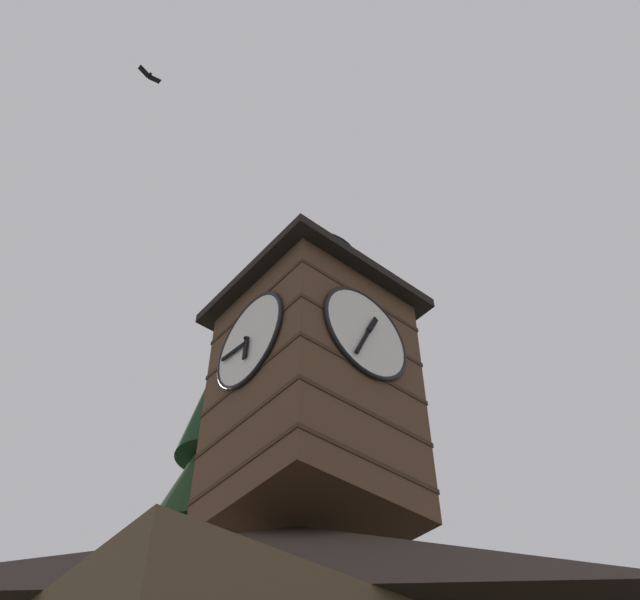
# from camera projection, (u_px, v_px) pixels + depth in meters

# --- Properties ---
(clock_tower) EXTENTS (4.17, 4.17, 8.59)m
(clock_tower) POSITION_uv_depth(u_px,v_px,m) (313.00, 380.00, 16.20)
(clock_tower) COLOR brown
(clock_tower) RESTS_ON building_main
(flying_bird_high) EXTENTS (0.70, 0.21, 0.16)m
(flying_bird_high) POSITION_uv_depth(u_px,v_px,m) (149.00, 75.00, 20.16)
(flying_bird_high) COLOR black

